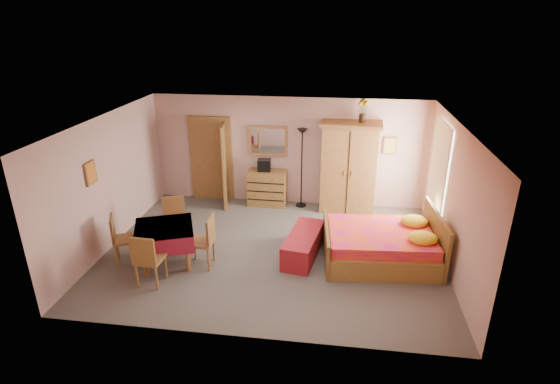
# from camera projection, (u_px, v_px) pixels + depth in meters

# --- Properties ---
(floor) EXTENTS (6.50, 6.50, 0.00)m
(floor) POSITION_uv_depth(u_px,v_px,m) (273.00, 251.00, 8.63)
(floor) COLOR #69655D
(floor) RESTS_ON ground
(ceiling) EXTENTS (6.50, 6.50, 0.00)m
(ceiling) POSITION_uv_depth(u_px,v_px,m) (272.00, 122.00, 7.65)
(ceiling) COLOR brown
(ceiling) RESTS_ON wall_back
(wall_back) EXTENTS (6.50, 0.10, 2.60)m
(wall_back) POSITION_uv_depth(u_px,v_px,m) (288.00, 152.00, 10.43)
(wall_back) COLOR #CA9D92
(wall_back) RESTS_ON floor
(wall_front) EXTENTS (6.50, 0.10, 2.60)m
(wall_front) POSITION_uv_depth(u_px,v_px,m) (244.00, 260.00, 5.85)
(wall_front) COLOR #CA9D92
(wall_front) RESTS_ON floor
(wall_left) EXTENTS (0.10, 5.00, 2.60)m
(wall_left) POSITION_uv_depth(u_px,v_px,m) (109.00, 182.00, 8.55)
(wall_left) COLOR #CA9D92
(wall_left) RESTS_ON floor
(wall_right) EXTENTS (0.10, 5.00, 2.60)m
(wall_right) POSITION_uv_depth(u_px,v_px,m) (454.00, 200.00, 7.73)
(wall_right) COLOR #CA9D92
(wall_right) RESTS_ON floor
(doorway) EXTENTS (1.06, 0.12, 2.15)m
(doorway) POSITION_uv_depth(u_px,v_px,m) (212.00, 159.00, 10.75)
(doorway) COLOR #9E6B35
(doorway) RESTS_ON floor
(window) EXTENTS (0.08, 1.40, 1.95)m
(window) POSITION_uv_depth(u_px,v_px,m) (439.00, 169.00, 8.78)
(window) COLOR white
(window) RESTS_ON wall_right
(picture_left) EXTENTS (0.04, 0.32, 0.42)m
(picture_left) POSITION_uv_depth(u_px,v_px,m) (91.00, 173.00, 7.84)
(picture_left) COLOR orange
(picture_left) RESTS_ON wall_left
(picture_back) EXTENTS (0.30, 0.04, 0.40)m
(picture_back) POSITION_uv_depth(u_px,v_px,m) (390.00, 146.00, 10.01)
(picture_back) COLOR #D8BF59
(picture_back) RESTS_ON wall_back
(chest_of_drawers) EXTENTS (0.93, 0.47, 0.87)m
(chest_of_drawers) POSITION_uv_depth(u_px,v_px,m) (267.00, 188.00, 10.59)
(chest_of_drawers) COLOR olive
(chest_of_drawers) RESTS_ON floor
(wall_mirror) EXTENTS (0.93, 0.08, 0.73)m
(wall_mirror) POSITION_uv_depth(u_px,v_px,m) (268.00, 141.00, 10.36)
(wall_mirror) COLOR silver
(wall_mirror) RESTS_ON wall_back
(stereo) EXTENTS (0.32, 0.25, 0.29)m
(stereo) POSITION_uv_depth(u_px,v_px,m) (264.00, 165.00, 10.38)
(stereo) COLOR black
(stereo) RESTS_ON chest_of_drawers
(floor_lamp) EXTENTS (0.32, 0.32, 1.92)m
(floor_lamp) POSITION_uv_depth(u_px,v_px,m) (302.00, 169.00, 10.31)
(floor_lamp) COLOR black
(floor_lamp) RESTS_ON floor
(wardrobe) EXTENTS (1.40, 0.78, 2.13)m
(wardrobe) POSITION_uv_depth(u_px,v_px,m) (349.00, 168.00, 10.04)
(wardrobe) COLOR #AE763A
(wardrobe) RESTS_ON floor
(sunflower_vase) EXTENTS (0.22, 0.22, 0.51)m
(sunflower_vase) POSITION_uv_depth(u_px,v_px,m) (363.00, 111.00, 9.54)
(sunflower_vase) COLOR yellow
(sunflower_vase) RESTS_ON wardrobe
(bed) EXTENTS (2.23, 1.82, 0.98)m
(bed) POSITION_uv_depth(u_px,v_px,m) (380.00, 236.00, 8.17)
(bed) COLOR #DB1569
(bed) RESTS_ON floor
(bench) EXTENTS (0.75, 1.49, 0.48)m
(bench) POSITION_uv_depth(u_px,v_px,m) (303.00, 244.00, 8.40)
(bench) COLOR maroon
(bench) RESTS_ON floor
(dining_table) EXTENTS (1.33, 1.33, 0.76)m
(dining_table) POSITION_uv_depth(u_px,v_px,m) (166.00, 245.00, 8.09)
(dining_table) COLOR maroon
(dining_table) RESTS_ON floor
(chair_south) EXTENTS (0.47, 0.47, 0.98)m
(chair_south) POSITION_uv_depth(u_px,v_px,m) (150.00, 258.00, 7.44)
(chair_south) COLOR olive
(chair_south) RESTS_ON floor
(chair_north) EXTENTS (0.58, 0.58, 0.98)m
(chair_north) POSITION_uv_depth(u_px,v_px,m) (175.00, 223.00, 8.69)
(chair_north) COLOR olive
(chair_north) RESTS_ON floor
(chair_west) EXTENTS (0.57, 0.57, 0.94)m
(chair_west) POSITION_uv_depth(u_px,v_px,m) (125.00, 239.00, 8.12)
(chair_west) COLOR olive
(chair_west) RESTS_ON floor
(chair_east) EXTENTS (0.45, 0.45, 0.99)m
(chair_east) POSITION_uv_depth(u_px,v_px,m) (201.00, 241.00, 7.99)
(chair_east) COLOR #A86B39
(chair_east) RESTS_ON floor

